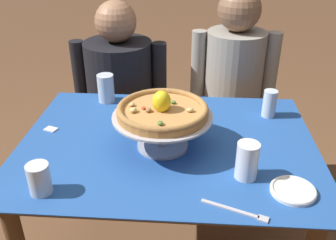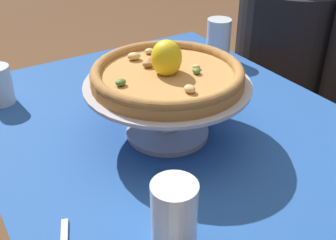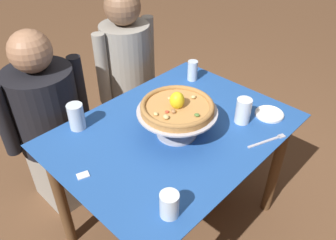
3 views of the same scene
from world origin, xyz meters
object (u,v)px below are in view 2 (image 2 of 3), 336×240
at_px(water_glass_front_right, 174,220).
at_px(diner_left, 281,81).
at_px(water_glass_back_left, 218,42).
at_px(pizza_stand, 167,100).
at_px(sugar_packet, 116,58).
at_px(pizza, 167,73).

distance_m(water_glass_front_right, diner_left, 1.10).
relative_size(water_glass_back_left, diner_left, 0.12).
bearing_deg(diner_left, water_glass_front_right, -55.83).
bearing_deg(diner_left, pizza_stand, -66.97).
relative_size(water_glass_front_right, sugar_packet, 2.64).
relative_size(pizza, sugar_packet, 6.80).
height_order(pizza_stand, water_glass_back_left, pizza_stand).
xyz_separation_m(water_glass_front_right, diner_left, (-0.60, 0.89, -0.23)).
relative_size(pizza, diner_left, 0.29).
bearing_deg(water_glass_back_left, pizza_stand, -51.76).
distance_m(pizza_stand, water_glass_front_right, 0.35).
bearing_deg(diner_left, pizza, -67.00).
height_order(water_glass_front_right, diner_left, diner_left).
bearing_deg(pizza, water_glass_back_left, 128.18).
bearing_deg(water_glass_front_right, water_glass_back_left, 137.22).
bearing_deg(pizza_stand, diner_left, 113.03).
bearing_deg(diner_left, sugar_packet, -105.56).
bearing_deg(water_glass_back_left, pizza, -51.82).
distance_m(pizza_stand, diner_left, 0.82).
bearing_deg(sugar_packet, pizza, -11.08).
bearing_deg(sugar_packet, pizza_stand, -11.05).
height_order(pizza_stand, pizza, pizza).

